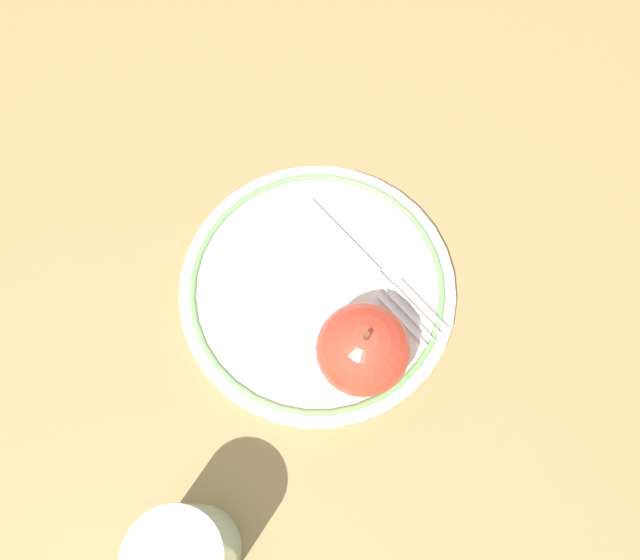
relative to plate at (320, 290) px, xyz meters
name	(u,v)px	position (x,y,z in m)	size (l,w,h in m)	color
ground_plane	(317,291)	(0.00, 0.00, -0.01)	(2.00, 2.00, 0.00)	olive
plate	(320,290)	(0.00, 0.00, 0.00)	(0.24, 0.24, 0.01)	beige
apple_red_whole	(365,348)	(0.00, 0.07, 0.04)	(0.07, 0.07, 0.08)	red
fork	(365,264)	(-0.05, 0.00, 0.01)	(0.06, 0.17, 0.00)	silver
drinking_glass	(186,554)	(0.18, 0.14, 0.04)	(0.07, 0.07, 0.10)	#B5E8C7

